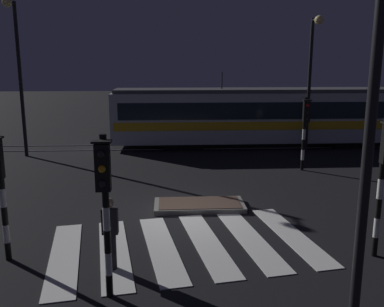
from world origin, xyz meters
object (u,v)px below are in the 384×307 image
at_px(traffic_light_corner_near_right, 384,167).
at_px(street_lamp_near_kerb, 383,77).
at_px(traffic_light_kerb_mid_left, 105,194).
at_px(traffic_light_corner_far_right, 305,123).
at_px(pedestrian_waiting_at_kerb, 110,233).
at_px(street_lamp_trackside_left, 17,61).
at_px(street_lamp_trackside_right, 312,68).
at_px(tram, 267,115).

height_order(traffic_light_corner_near_right, street_lamp_near_kerb, street_lamp_near_kerb).
bearing_deg(traffic_light_kerb_mid_left, traffic_light_corner_far_right, 54.21).
bearing_deg(pedestrian_waiting_at_kerb, street_lamp_trackside_left, 115.71).
bearing_deg(pedestrian_waiting_at_kerb, traffic_light_corner_far_right, 50.10).
bearing_deg(traffic_light_corner_far_right, street_lamp_trackside_left, 165.01).
xyz_separation_m(traffic_light_corner_far_right, street_lamp_trackside_right, (1.44, 3.75, 2.27)).
distance_m(traffic_light_corner_near_right, traffic_light_corner_far_right, 8.46).
height_order(traffic_light_corner_near_right, street_lamp_trackside_right, street_lamp_trackside_right).
relative_size(street_lamp_near_kerb, pedestrian_waiting_at_kerb, 4.06).
height_order(street_lamp_trackside_left, tram, street_lamp_trackside_left).
xyz_separation_m(street_lamp_near_kerb, tram, (2.34, 16.99, -2.67)).
height_order(traffic_light_corner_near_right, pedestrian_waiting_at_kerb, traffic_light_corner_near_right).
distance_m(traffic_light_corner_near_right, pedestrian_waiting_at_kerb, 6.49).
xyz_separation_m(traffic_light_kerb_mid_left, traffic_light_corner_near_right, (6.23, 1.47, 0.06)).
height_order(street_lamp_trackside_right, tram, street_lamp_trackside_right).
bearing_deg(traffic_light_corner_far_right, street_lamp_near_kerb, -103.15).
relative_size(traffic_light_kerb_mid_left, traffic_light_corner_far_right, 1.04).
relative_size(traffic_light_corner_near_right, street_lamp_trackside_right, 0.50).
bearing_deg(traffic_light_corner_near_right, traffic_light_kerb_mid_left, -166.73).
bearing_deg(traffic_light_corner_near_right, tram, 87.64).
distance_m(traffic_light_kerb_mid_left, street_lamp_trackside_right, 16.25).
bearing_deg(tram, street_lamp_trackside_left, -170.42).
distance_m(traffic_light_kerb_mid_left, traffic_light_corner_near_right, 6.41).
bearing_deg(street_lamp_trackside_right, traffic_light_corner_far_right, -110.97).
relative_size(street_lamp_trackside_right, pedestrian_waiting_at_kerb, 4.02).
height_order(traffic_light_corner_near_right, street_lamp_trackside_left, street_lamp_trackside_left).
height_order(traffic_light_kerb_mid_left, pedestrian_waiting_at_kerb, traffic_light_kerb_mid_left).
bearing_deg(tram, traffic_light_kerb_mid_left, -113.67).
bearing_deg(street_lamp_trackside_left, traffic_light_corner_near_right, -44.36).
bearing_deg(street_lamp_trackside_left, street_lamp_trackside_right, 0.96).
relative_size(traffic_light_corner_near_right, pedestrian_waiting_at_kerb, 2.00).
relative_size(street_lamp_near_kerb, tram, 0.40).
relative_size(street_lamp_trackside_right, tram, 0.40).
height_order(street_lamp_near_kerb, street_lamp_trackside_right, street_lamp_near_kerb).
relative_size(traffic_light_corner_near_right, street_lamp_near_kerb, 0.49).
relative_size(street_lamp_trackside_left, tram, 0.43).
bearing_deg(street_lamp_near_kerb, street_lamp_trackside_left, 125.13).
height_order(street_lamp_trackside_right, pedestrian_waiting_at_kerb, street_lamp_trackside_right).
relative_size(street_lamp_trackside_left, street_lamp_trackside_right, 1.10).
distance_m(traffic_light_kerb_mid_left, tram, 16.98).
distance_m(street_lamp_trackside_left, street_lamp_trackside_right, 14.53).
distance_m(street_lamp_trackside_right, pedestrian_waiting_at_kerb, 15.53).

